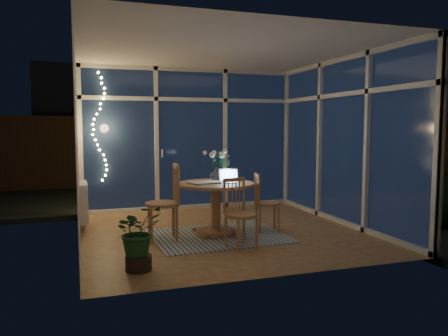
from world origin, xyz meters
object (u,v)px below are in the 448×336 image
(dining_table, at_px, (216,209))
(chair_front, at_px, (241,213))
(laptop, at_px, (230,175))
(flower_vase, at_px, (216,174))
(chair_left, at_px, (163,202))
(chair_right, at_px, (267,202))
(potted_plant, at_px, (138,235))

(dining_table, height_order, chair_front, chair_front)
(chair_front, distance_m, laptop, 0.83)
(dining_table, distance_m, laptop, 0.52)
(dining_table, xyz_separation_m, flower_vase, (0.08, 0.22, 0.48))
(chair_left, bearing_deg, chair_right, 95.28)
(dining_table, bearing_deg, flower_vase, 70.79)
(laptop, distance_m, flower_vase, 0.29)
(laptop, bearing_deg, potted_plant, -135.46)
(chair_left, xyz_separation_m, potted_plant, (-0.47, -1.15, -0.14))
(laptop, height_order, flower_vase, flower_vase)
(chair_front, xyz_separation_m, potted_plant, (-1.34, -0.47, -0.07))
(chair_front, bearing_deg, chair_right, 32.38)
(laptop, relative_size, flower_vase, 1.36)
(chair_left, height_order, potted_plant, chair_left)
(dining_table, xyz_separation_m, chair_left, (-0.77, -0.08, 0.15))
(chair_right, xyz_separation_m, laptop, (-0.58, -0.01, 0.41))
(chair_right, xyz_separation_m, flower_vase, (-0.70, 0.26, 0.42))
(chair_right, distance_m, potted_plant, 2.35)
(chair_left, bearing_deg, dining_table, 99.91)
(laptop, height_order, potted_plant, laptop)
(chair_front, xyz_separation_m, flower_vase, (-0.02, 0.99, 0.40))
(chair_right, bearing_deg, dining_table, 98.87)
(chair_front, distance_m, potted_plant, 1.42)
(chair_left, bearing_deg, chair_front, 55.35)
(dining_table, xyz_separation_m, laptop, (0.20, -0.05, 0.48))
(chair_right, relative_size, potted_plant, 1.14)
(chair_right, height_order, chair_front, chair_front)
(dining_table, distance_m, potted_plant, 1.75)
(chair_front, bearing_deg, laptop, 67.28)
(laptop, bearing_deg, chair_right, 5.62)
(chair_front, xyz_separation_m, laptop, (0.10, 0.72, 0.40))
(dining_table, distance_m, flower_vase, 0.53)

